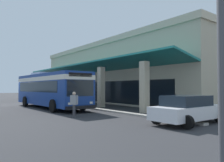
{
  "coord_description": "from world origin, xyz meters",
  "views": [
    {
      "loc": [
        25.61,
        -5.51,
        1.87
      ],
      "look_at": [
        10.96,
        5.62,
        2.44
      ],
      "focal_mm": 35.02,
      "sensor_mm": 36.0,
      "label": 1
    }
  ],
  "objects_px": {
    "potted_palm": "(48,97)",
    "parked_sedan_white": "(188,109)",
    "pedestrian": "(74,103)",
    "transit_bus": "(50,88)"
  },
  "relations": [
    {
      "from": "pedestrian",
      "to": "potted_palm",
      "type": "height_order",
      "value": "potted_palm"
    },
    {
      "from": "pedestrian",
      "to": "parked_sedan_white",
      "type": "bearing_deg",
      "value": 31.53
    },
    {
      "from": "parked_sedan_white",
      "to": "pedestrian",
      "type": "relative_size",
      "value": 2.73
    },
    {
      "from": "parked_sedan_white",
      "to": "potted_palm",
      "type": "distance_m",
      "value": 23.65
    },
    {
      "from": "potted_palm",
      "to": "pedestrian",
      "type": "bearing_deg",
      "value": -16.09
    },
    {
      "from": "transit_bus",
      "to": "pedestrian",
      "type": "relative_size",
      "value": 6.98
    },
    {
      "from": "potted_palm",
      "to": "parked_sedan_white",
      "type": "bearing_deg",
      "value": -3.72
    },
    {
      "from": "parked_sedan_white",
      "to": "pedestrian",
      "type": "xyz_separation_m",
      "value": [
        -5.84,
        -3.59,
        0.15
      ]
    },
    {
      "from": "parked_sedan_white",
      "to": "pedestrian",
      "type": "height_order",
      "value": "pedestrian"
    },
    {
      "from": "parked_sedan_white",
      "to": "potted_palm",
      "type": "bearing_deg",
      "value": 176.28
    }
  ]
}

